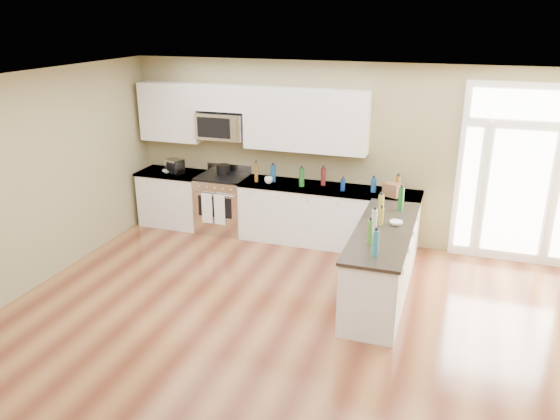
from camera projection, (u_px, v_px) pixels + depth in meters
name	position (u px, v px, depth m)	size (l,w,h in m)	color
ground	(250.00, 386.00, 5.39)	(8.00, 8.00, 0.00)	#5C2B1A
room_shell	(247.00, 225.00, 4.81)	(8.00, 8.00, 8.00)	#8D8359
back_cabinet_left	(174.00, 200.00, 9.39)	(1.10, 0.66, 0.94)	white
back_cabinet_right	(327.00, 217.00, 8.57)	(2.85, 0.66, 0.94)	white
peninsula_cabinet	(382.00, 265.00, 6.96)	(0.69, 2.32, 0.94)	white
upper_cabinet_left	(171.00, 112.00, 9.01)	(1.04, 0.33, 0.95)	white
upper_cabinet_right	(305.00, 120.00, 8.32)	(1.94, 0.33, 0.95)	white
upper_cabinet_short	(222.00, 98.00, 8.64)	(0.82, 0.33, 0.40)	white
microwave	(222.00, 126.00, 8.76)	(0.78, 0.41, 0.42)	silver
entry_door	(519.00, 176.00, 7.70)	(1.70, 0.10, 2.60)	white
kitchen_range	(223.00, 203.00, 9.09)	(0.80, 0.70, 1.08)	silver
stockpot	(223.00, 169.00, 9.02)	(0.23, 0.23, 0.17)	black
toaster_oven	(175.00, 166.00, 9.10)	(0.28, 0.22, 0.24)	silver
cardboard_box	(392.00, 190.00, 7.96)	(0.24, 0.17, 0.20)	brown
bowl_left	(169.00, 171.00, 9.15)	(0.20, 0.20, 0.05)	white
bowl_peninsula	(396.00, 223.00, 6.90)	(0.17, 0.17, 0.05)	white
cup_counter	(269.00, 180.00, 8.57)	(0.13, 0.13, 0.10)	white
counter_bottles	(347.00, 194.00, 7.66)	(2.40, 2.44, 0.32)	#19591E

